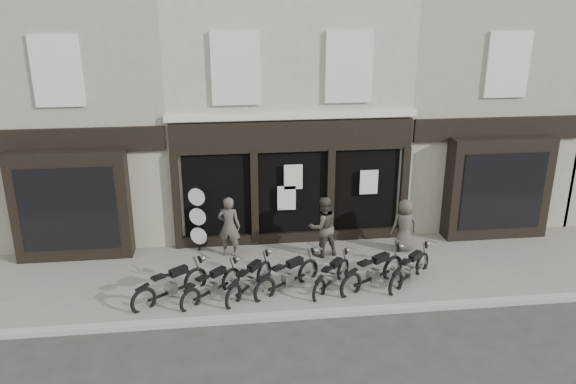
{
  "coord_description": "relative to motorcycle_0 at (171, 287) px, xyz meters",
  "views": [
    {
      "loc": [
        -2.07,
        -12.85,
        7.23
      ],
      "look_at": [
        -0.3,
        1.6,
        2.2
      ],
      "focal_mm": 35.0,
      "sensor_mm": 36.0,
      "label": 1
    }
  ],
  "objects": [
    {
      "name": "man_left",
      "position": [
        1.51,
        2.35,
        0.6
      ],
      "size": [
        0.74,
        0.58,
        1.8
      ],
      "primitive_type": "imported",
      "rotation": [
        0.0,
        0.0,
        2.9
      ],
      "color": "#443D37",
      "rests_on": "pavement"
    },
    {
      "name": "neighbour_left",
      "position": [
        -2.9,
        6.05,
        3.62
      ],
      "size": [
        5.6,
        6.73,
        8.34
      ],
      "color": "gray",
      "rests_on": "ground"
    },
    {
      "name": "motorcycle_0",
      "position": [
        0.0,
        0.0,
        0.0
      ],
      "size": [
        1.89,
        1.55,
        1.06
      ],
      "rotation": [
        0.0,
        0.0,
        0.65
      ],
      "color": "black",
      "rests_on": "ground"
    },
    {
      "name": "ground_plane",
      "position": [
        3.45,
        0.16,
        -0.42
      ],
      "size": [
        90.0,
        90.0,
        0.0
      ],
      "primitive_type": "plane",
      "color": "#2D2B28",
      "rests_on": "ground"
    },
    {
      "name": "man_centre",
      "position": [
        4.2,
        2.01,
        0.6
      ],
      "size": [
        1.02,
        0.88,
        1.8
      ],
      "primitive_type": "imported",
      "rotation": [
        0.0,
        0.0,
        3.4
      ],
      "color": "#3D3832",
      "rests_on": "pavement"
    },
    {
      "name": "man_right",
      "position": [
        6.63,
        2.05,
        0.5
      ],
      "size": [
        0.81,
        0.56,
        1.59
      ],
      "primitive_type": "imported",
      "rotation": [
        0.0,
        0.0,
        3.22
      ],
      "color": "#413A36",
      "rests_on": "pavement"
    },
    {
      "name": "motorcycle_2",
      "position": [
        1.96,
        0.1,
        -0.02
      ],
      "size": [
        1.45,
        1.83,
        1.01
      ],
      "rotation": [
        0.0,
        0.0,
        0.95
      ],
      "color": "black",
      "rests_on": "ground"
    },
    {
      "name": "neighbour_right",
      "position": [
        9.8,
        6.05,
        3.62
      ],
      "size": [
        5.6,
        6.73,
        8.34
      ],
      "color": "gray",
      "rests_on": "ground"
    },
    {
      "name": "motorcycle_5",
      "position": [
        5.18,
        0.06,
        0.02
      ],
      "size": [
        2.07,
        1.46,
        1.11
      ],
      "rotation": [
        0.0,
        0.0,
        0.55
      ],
      "color": "black",
      "rests_on": "ground"
    },
    {
      "name": "motorcycle_4",
      "position": [
        4.1,
        0.12,
        -0.04
      ],
      "size": [
        1.42,
        1.67,
        0.95
      ],
      "rotation": [
        0.0,
        0.0,
        0.9
      ],
      "color": "black",
      "rests_on": "ground"
    },
    {
      "name": "advert_sign_post",
      "position": [
        0.61,
        2.74,
        0.63
      ],
      "size": [
        0.5,
        0.34,
        2.16
      ],
      "rotation": [
        0.0,
        0.0,
        -0.41
      ],
      "color": "black",
      "rests_on": "ground"
    },
    {
      "name": "motorcycle_6",
      "position": [
        6.21,
        0.16,
        -0.01
      ],
      "size": [
        1.71,
        1.66,
        1.03
      ],
      "rotation": [
        0.0,
        0.0,
        0.77
      ],
      "color": "black",
      "rests_on": "ground"
    },
    {
      "name": "motorcycle_3",
      "position": [
        2.95,
        0.14,
        0.0
      ],
      "size": [
        1.92,
        1.51,
        1.06
      ],
      "rotation": [
        0.0,
        0.0,
        0.62
      ],
      "color": "black",
      "rests_on": "ground"
    },
    {
      "name": "central_building",
      "position": [
        3.45,
        6.11,
        3.66
      ],
      "size": [
        7.3,
        6.22,
        8.34
      ],
      "color": "#B0A797",
      "rests_on": "ground"
    },
    {
      "name": "pavement",
      "position": [
        3.45,
        1.06,
        -0.36
      ],
      "size": [
        30.0,
        4.2,
        0.12
      ],
      "primitive_type": "cube",
      "color": "#655F59",
      "rests_on": "ground_plane"
    },
    {
      "name": "motorcycle_1",
      "position": [
        1.01,
        -0.04,
        -0.03
      ],
      "size": [
        1.63,
        1.56,
        0.97
      ],
      "rotation": [
        0.0,
        0.0,
        0.76
      ],
      "color": "black",
      "rests_on": "ground"
    },
    {
      "name": "kerb",
      "position": [
        3.45,
        -1.09,
        -0.36
      ],
      "size": [
        30.0,
        0.25,
        0.13
      ],
      "primitive_type": "cube",
      "color": "gray",
      "rests_on": "ground_plane"
    }
  ]
}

